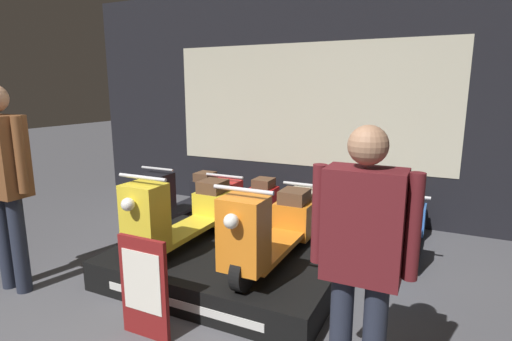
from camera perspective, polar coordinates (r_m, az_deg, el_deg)
name	(u,v)px	position (r m, az deg, el deg)	size (l,w,h in m)	color
shop_wall_back	(306,102)	(5.72, 7.09, 9.66)	(7.33, 0.09, 3.20)	black
display_platform	(227,266)	(3.91, -4.22, -13.40)	(2.10, 1.50, 0.28)	black
scooter_display_left	(183,214)	(3.97, -10.45, -6.15)	(0.49, 1.52, 0.81)	black
scooter_display_right	(272,229)	(3.52, 2.24, -8.32)	(0.49, 1.52, 0.81)	black
scooter_backrow_0	(184,195)	(5.72, -10.31, -3.46)	(0.49, 1.52, 0.81)	black
scooter_backrow_1	(246,204)	(5.22, -1.50, -4.75)	(0.49, 1.52, 0.81)	black
scooter_backrow_2	(318,214)	(4.87, 8.91, -6.12)	(0.49, 1.52, 0.81)	black
scooter_backrow_3	(405,226)	(4.70, 20.54, -7.40)	(0.49, 1.52, 0.81)	black
person_left_browsing	(2,171)	(4.05, -32.48, -0.07)	(0.60, 0.25, 1.83)	#232838
person_right_browsing	(362,249)	(2.27, 14.92, -10.78)	(0.57, 0.23, 1.62)	#232838
price_sign_board	(144,288)	(3.10, -15.72, -15.83)	(0.41, 0.04, 0.77)	maroon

